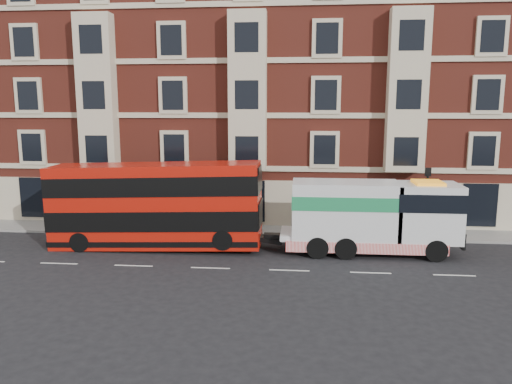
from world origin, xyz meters
The scene contains 8 objects.
ground centered at (0.00, 0.00, 0.00)m, with size 120.00×120.00×0.00m, color black.
sidewalk centered at (0.00, 7.50, 0.07)m, with size 90.00×3.00×0.15m, color slate.
victorian_terrace centered at (0.50, 15.00, 10.07)m, with size 45.00×12.00×20.40m.
lamp_post_west centered at (-6.00, 6.20, 2.68)m, with size 0.35×0.15×4.35m.
lamp_post_east centered at (12.00, 6.20, 2.68)m, with size 0.35×0.15×4.35m.
double_decker_bus centered at (-3.76, 3.40, 2.58)m, with size 12.02×2.76×4.87m.
tow_truck centered at (8.30, 3.40, 2.13)m, with size 9.63×2.85×4.01m.
pedestrian centered at (-9.56, 6.84, 0.94)m, with size 0.58×0.38×1.59m, color #1E1932.
Camera 1 is at (4.55, -23.92, 8.10)m, focal length 35.00 mm.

